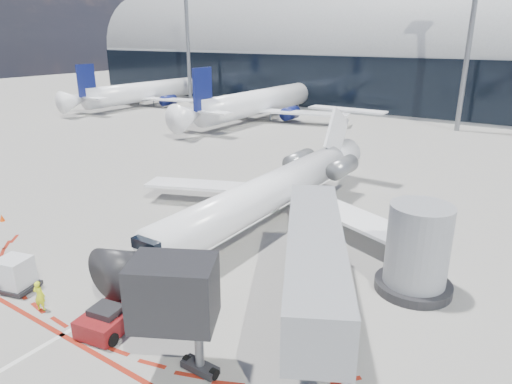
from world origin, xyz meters
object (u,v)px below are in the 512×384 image
Objects in this scene: pushback_tug at (111,317)px; uld_container at (15,274)px; regional_jet at (274,190)px; ramp_worker at (39,296)px.

uld_container is (-6.91, -0.56, 0.35)m from pushback_tug.
pushback_tug is (0.66, -15.25, -1.80)m from regional_jet.
ramp_worker is at bearing -101.91° from regional_jet.
ramp_worker is 0.69× the size of uld_container.
regional_jet is at bearing 53.20° from uld_container.
uld_container is at bearing -31.01° from ramp_worker.
regional_jet is 5.76× the size of pushback_tug.
uld_container reaches higher than ramp_worker.
pushback_tug is at bearing -10.60° from uld_container.
regional_jet is 16.64m from ramp_worker.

